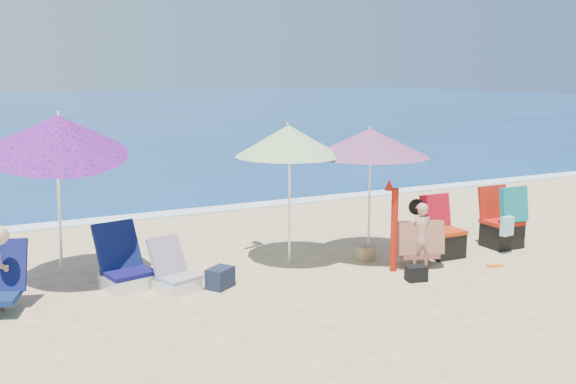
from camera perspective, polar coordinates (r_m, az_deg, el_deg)
name	(u,v)px	position (r m, az deg, el deg)	size (l,w,h in m)	color
ground	(342,285)	(8.64, 4.78, -8.12)	(120.00, 120.00, 0.00)	#D8BC84
sea	(28,109)	(52.24, -21.82, 6.77)	(120.00, 80.00, 0.12)	navy
foam	(210,210)	(13.11, -6.80, -1.57)	(120.00, 0.50, 0.04)	white
umbrella_turquoise	(370,143)	(9.53, 7.19, 4.32)	(1.82, 1.82, 1.98)	silver
umbrella_striped	(289,141)	(9.25, 0.05, 4.50)	(1.69, 1.69, 2.04)	white
umbrella_blue	(58,134)	(8.77, -19.48, 4.79)	(1.80, 1.87, 2.41)	white
furled_umbrella	(393,221)	(9.14, 9.18, -2.55)	(0.22, 0.20, 1.30)	#9E180B
chair_navy	(125,271)	(8.74, -14.03, -6.70)	(0.72, 0.83, 0.82)	#0D0B40
chair_rainbow	(175,277)	(8.51, -9.86, -7.30)	(0.64, 0.71, 0.66)	#D85D4C
camp_chair_left	(442,238)	(10.11, 13.36, -3.97)	(0.53, 0.54, 0.92)	#AC2C0C
camp_chair_right	(503,225)	(10.85, 18.28, -2.76)	(0.62, 0.71, 1.01)	#B1180C
person_center	(420,236)	(9.41, 11.43, -3.77)	(0.71, 0.63, 0.96)	tan
bag_navy_a	(220,278)	(8.53, -5.95, -7.47)	(0.42, 0.40, 0.27)	#161E31
bag_tan	(365,253)	(9.74, 6.79, -5.34)	(0.27, 0.21, 0.21)	#9D8559
bag_black_b	(416,273)	(8.92, 11.14, -6.99)	(0.30, 0.24, 0.21)	black
orange_item	(495,266)	(9.86, 17.65, -6.14)	(0.23, 0.14, 0.03)	orange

